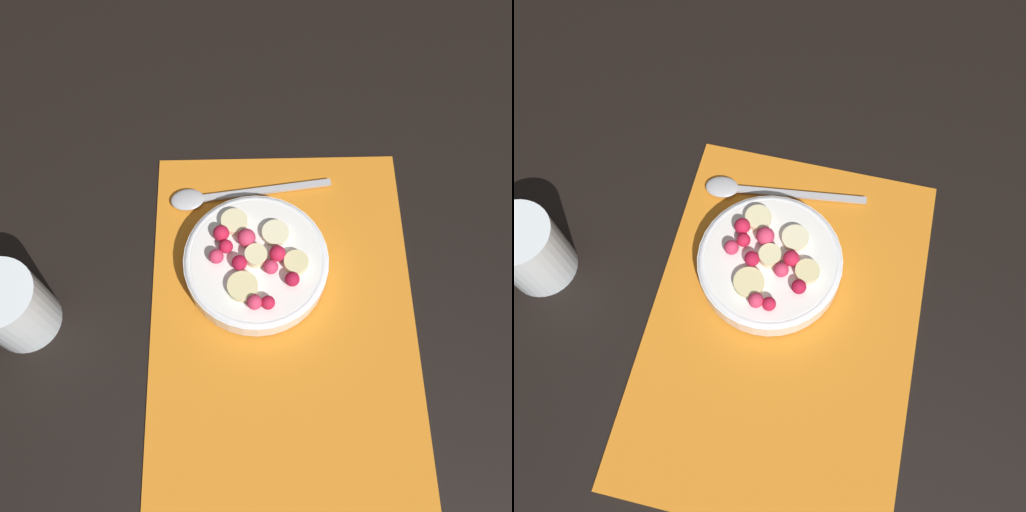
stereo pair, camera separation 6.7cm
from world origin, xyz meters
The scene contains 5 objects.
ground_plane centered at (0.00, 0.00, 0.00)m, with size 3.00×3.00×0.00m, color black.
placemat centered at (0.00, 0.00, 0.00)m, with size 0.45×0.31×0.01m.
fruit_bowl centered at (-0.06, -0.03, 0.03)m, with size 0.17×0.17×0.05m.
spoon centered at (-0.17, -0.08, 0.01)m, with size 0.05×0.21×0.01m.
drinking_glass centered at (-0.01, -0.31, 0.05)m, with size 0.08×0.08×0.10m.
Camera 1 is at (0.20, -0.04, 0.66)m, focal length 40.00 mm.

